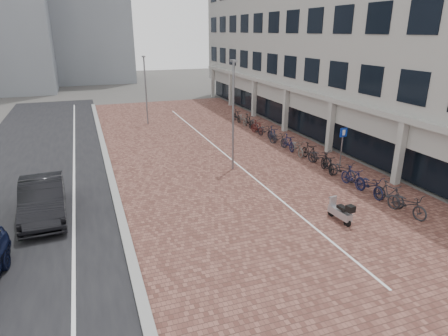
# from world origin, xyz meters

# --- Properties ---
(ground) EXTENTS (140.00, 140.00, 0.00)m
(ground) POSITION_xyz_m (0.00, 0.00, 0.00)
(ground) COLOR #474442
(ground) RESTS_ON ground
(plaza_brick) EXTENTS (14.50, 42.00, 0.04)m
(plaza_brick) POSITION_xyz_m (2.00, 12.00, 0.01)
(plaza_brick) COLOR brown
(plaza_brick) RESTS_ON ground
(street_asphalt) EXTENTS (8.00, 50.00, 0.03)m
(street_asphalt) POSITION_xyz_m (-9.00, 12.00, 0.01)
(street_asphalt) COLOR black
(street_asphalt) RESTS_ON ground
(curb) EXTENTS (0.35, 42.00, 0.14)m
(curb) POSITION_xyz_m (-5.10, 12.00, 0.07)
(curb) COLOR gray
(curb) RESTS_ON ground
(lane_line) EXTENTS (0.12, 44.00, 0.00)m
(lane_line) POSITION_xyz_m (-7.00, 12.00, 0.02)
(lane_line) COLOR white
(lane_line) RESTS_ON street_asphalt
(parking_line) EXTENTS (0.10, 30.00, 0.00)m
(parking_line) POSITION_xyz_m (2.20, 12.00, 0.04)
(parking_line) COLOR white
(parking_line) RESTS_ON plaza_brick
(office_building) EXTENTS (8.40, 40.00, 15.00)m
(office_building) POSITION_xyz_m (12.97, 16.00, 8.44)
(office_building) COLOR gray
(office_building) RESTS_ON ground
(car_dark) EXTENTS (1.95, 5.02, 1.63)m
(car_dark) POSITION_xyz_m (-8.15, 6.27, 0.81)
(car_dark) COLOR black
(car_dark) RESTS_ON ground
(scooter_front) EXTENTS (0.55, 1.45, 0.97)m
(scooter_front) POSITION_xyz_m (3.50, 1.46, 0.49)
(scooter_front) COLOR #A0A0A5
(scooter_front) RESTS_ON ground
(parking_sign) EXTENTS (0.51, 0.12, 2.45)m
(parking_sign) POSITION_xyz_m (7.50, 6.95, 1.64)
(parking_sign) COLOR slate
(parking_sign) RESTS_ON ground
(lamp_near) EXTENTS (0.12, 0.12, 6.08)m
(lamp_near) POSITION_xyz_m (1.64, 9.02, 3.04)
(lamp_near) COLOR gray
(lamp_near) RESTS_ON ground
(lamp_far) EXTENTS (0.12, 0.12, 5.60)m
(lamp_far) POSITION_xyz_m (-1.02, 22.26, 2.80)
(lamp_far) COLOR slate
(lamp_far) RESTS_ON ground
(bike_row) EXTENTS (1.32, 21.47, 1.05)m
(bike_row) POSITION_xyz_m (6.57, 10.65, 0.52)
(bike_row) COLOR black
(bike_row) RESTS_ON ground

